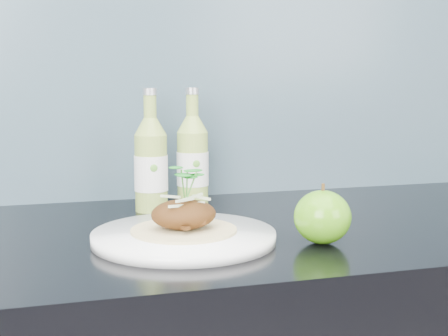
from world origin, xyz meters
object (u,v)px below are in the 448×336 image
(dinner_plate, at_px, (184,237))
(cider_bottle_left, at_px, (151,165))
(green_apple, at_px, (322,217))
(cider_bottle_right, at_px, (193,161))

(dinner_plate, bearing_deg, cider_bottle_left, 91.84)
(green_apple, relative_size, cider_bottle_right, 0.41)
(cider_bottle_left, xyz_separation_m, cider_bottle_right, (0.09, 0.04, 0.00))
(green_apple, distance_m, cider_bottle_right, 0.36)
(cider_bottle_left, bearing_deg, cider_bottle_right, 24.69)
(dinner_plate, distance_m, green_apple, 0.21)
(cider_bottle_left, distance_m, cider_bottle_right, 0.09)
(dinner_plate, bearing_deg, cider_bottle_right, 73.78)
(dinner_plate, bearing_deg, green_apple, -18.98)
(dinner_plate, relative_size, green_apple, 3.82)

